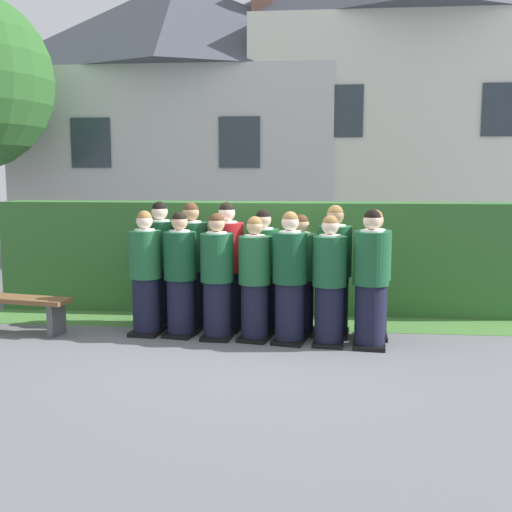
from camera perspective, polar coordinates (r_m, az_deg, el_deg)
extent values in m
plane|color=slate|center=(7.92, -0.17, -7.79)|extent=(60.00, 60.00, 0.00)
cylinder|color=black|center=(8.25, -10.13, -4.58)|extent=(0.36, 0.36, 0.75)
cube|color=black|center=(8.33, -10.07, -6.95)|extent=(0.42, 0.50, 0.05)
cylinder|color=#1E5B33|center=(8.13, -10.25, 0.15)|extent=(0.43, 0.43, 0.62)
cylinder|color=white|center=(8.10, -10.30, 2.37)|extent=(0.26, 0.26, 0.03)
cube|color=#236038|center=(8.30, -9.76, 1.18)|extent=(0.04, 0.02, 0.27)
sphere|color=beige|center=(8.09, -10.32, 3.22)|extent=(0.21, 0.21, 0.21)
sphere|color=olive|center=(8.08, -10.33, 3.49)|extent=(0.20, 0.20, 0.20)
cylinder|color=black|center=(8.11, -6.99, -4.75)|extent=(0.36, 0.36, 0.75)
cube|color=black|center=(8.19, -6.95, -7.14)|extent=(0.46, 0.53, 0.05)
cylinder|color=#144728|center=(7.99, -7.07, 0.04)|extent=(0.42, 0.42, 0.62)
cylinder|color=white|center=(7.95, -7.10, 2.28)|extent=(0.26, 0.26, 0.03)
cube|color=#236038|center=(8.16, -6.50, 1.08)|extent=(0.04, 0.02, 0.27)
sphere|color=tan|center=(7.94, -7.12, 3.15)|extent=(0.21, 0.21, 0.21)
sphere|color=black|center=(7.94, -7.12, 3.41)|extent=(0.19, 0.19, 0.19)
cylinder|color=black|center=(7.93, -3.61, -5.01)|extent=(0.36, 0.36, 0.74)
cube|color=black|center=(8.01, -3.59, -7.43)|extent=(0.40, 0.49, 0.05)
cylinder|color=#19512D|center=(7.81, -3.65, -0.14)|extent=(0.42, 0.42, 0.61)
cylinder|color=white|center=(7.77, -3.67, 2.14)|extent=(0.26, 0.26, 0.03)
cube|color=gold|center=(7.98, -3.34, 0.93)|extent=(0.04, 0.01, 0.27)
sphere|color=tan|center=(7.76, -3.68, 3.02)|extent=(0.21, 0.21, 0.21)
sphere|color=#472D19|center=(7.76, -3.68, 3.29)|extent=(0.19, 0.19, 0.19)
cylinder|color=black|center=(7.84, -0.12, -5.20)|extent=(0.35, 0.35, 0.73)
cube|color=black|center=(7.93, -0.12, -7.59)|extent=(0.45, 0.52, 0.05)
cylinder|color=#1E5B33|center=(7.72, -0.12, -0.39)|extent=(0.41, 0.41, 0.60)
cylinder|color=white|center=(7.68, -0.12, 1.87)|extent=(0.26, 0.26, 0.03)
cube|color=navy|center=(7.89, 0.29, 0.67)|extent=(0.04, 0.02, 0.26)
sphere|color=tan|center=(7.67, -0.12, 2.74)|extent=(0.21, 0.21, 0.21)
sphere|color=olive|center=(7.67, -0.12, 3.01)|extent=(0.19, 0.19, 0.19)
cube|color=white|center=(7.99, 0.44, -0.77)|extent=(0.15, 0.04, 0.20)
cylinder|color=black|center=(7.74, 3.13, -5.27)|extent=(0.36, 0.36, 0.76)
cube|color=black|center=(7.83, 3.11, -7.80)|extent=(0.46, 0.54, 0.05)
cylinder|color=#144728|center=(7.61, 3.17, -0.17)|extent=(0.43, 0.43, 0.63)
cylinder|color=white|center=(7.57, 3.19, 2.22)|extent=(0.27, 0.27, 0.03)
cube|color=navy|center=(7.79, 3.52, 0.94)|extent=(0.04, 0.02, 0.28)
sphere|color=beige|center=(7.56, 3.19, 3.14)|extent=(0.21, 0.21, 0.21)
sphere|color=olive|center=(7.56, 3.20, 3.42)|extent=(0.20, 0.20, 0.20)
cylinder|color=black|center=(7.69, 6.78, -5.47)|extent=(0.35, 0.35, 0.74)
cube|color=black|center=(7.77, 6.74, -7.95)|extent=(0.42, 0.50, 0.05)
cylinder|color=#19512D|center=(7.56, 6.87, -0.48)|extent=(0.42, 0.42, 0.61)
cylinder|color=white|center=(7.52, 6.90, 1.86)|extent=(0.26, 0.26, 0.03)
cube|color=#236038|center=(7.74, 7.00, 0.62)|extent=(0.04, 0.02, 0.27)
sphere|color=beige|center=(7.51, 6.92, 2.77)|extent=(0.21, 0.21, 0.21)
sphere|color=olive|center=(7.51, 6.92, 3.05)|extent=(0.19, 0.19, 0.19)
cube|color=white|center=(7.84, 7.01, -0.87)|extent=(0.15, 0.02, 0.20)
cylinder|color=black|center=(7.66, 10.53, -5.47)|extent=(0.37, 0.37, 0.78)
cube|color=black|center=(7.75, 10.46, -8.09)|extent=(0.44, 0.52, 0.05)
cylinder|color=#19512D|center=(7.53, 10.66, -0.20)|extent=(0.44, 0.44, 0.64)
cylinder|color=white|center=(7.49, 10.72, 2.27)|extent=(0.27, 0.27, 0.03)
cube|color=gold|center=(7.72, 10.71, 0.96)|extent=(0.04, 0.02, 0.28)
sphere|color=beige|center=(7.48, 10.75, 3.22)|extent=(0.22, 0.22, 0.22)
sphere|color=black|center=(7.48, 10.76, 3.52)|extent=(0.20, 0.20, 0.20)
cube|color=white|center=(7.82, 10.68, -0.62)|extent=(0.15, 0.02, 0.20)
cylinder|color=black|center=(8.73, -8.78, -3.73)|extent=(0.38, 0.38, 0.80)
cube|color=black|center=(8.81, -8.73, -6.10)|extent=(0.48, 0.56, 0.05)
cylinder|color=#144728|center=(8.62, -8.88, 1.01)|extent=(0.45, 0.45, 0.66)
cylinder|color=white|center=(8.58, -8.93, 3.23)|extent=(0.28, 0.28, 0.03)
cube|color=#236038|center=(8.80, -8.33, 2.02)|extent=(0.04, 0.02, 0.29)
sphere|color=beige|center=(8.57, -8.95, 4.08)|extent=(0.22, 0.22, 0.22)
sphere|color=black|center=(8.57, -8.95, 4.34)|extent=(0.21, 0.21, 0.21)
cylinder|color=black|center=(8.54, -5.96, -3.94)|extent=(0.38, 0.38, 0.79)
cube|color=black|center=(8.62, -5.92, -6.36)|extent=(0.46, 0.54, 0.05)
cylinder|color=#144728|center=(8.42, -6.03, 0.89)|extent=(0.45, 0.45, 0.66)
cylinder|color=white|center=(8.39, -6.06, 3.15)|extent=(0.28, 0.28, 0.03)
cube|color=gold|center=(8.61, -5.58, 1.92)|extent=(0.04, 0.02, 0.29)
sphere|color=tan|center=(8.38, -6.07, 4.01)|extent=(0.22, 0.22, 0.22)
sphere|color=#472D19|center=(8.38, -6.08, 4.28)|extent=(0.21, 0.21, 0.21)
cylinder|color=black|center=(8.38, -2.68, -4.12)|extent=(0.38, 0.38, 0.80)
cube|color=black|center=(8.47, -2.66, -6.59)|extent=(0.46, 0.54, 0.05)
cylinder|color=#AD191E|center=(8.26, -2.71, 0.83)|extent=(0.45, 0.45, 0.66)
cylinder|color=white|center=(8.23, -2.73, 3.14)|extent=(0.28, 0.28, 0.03)
cube|color=#236038|center=(8.45, -2.34, 1.89)|extent=(0.04, 0.02, 0.29)
sphere|color=beige|center=(8.22, -2.73, 4.03)|extent=(0.23, 0.23, 0.23)
sphere|color=black|center=(8.22, -2.73, 4.30)|extent=(0.21, 0.21, 0.21)
cylinder|color=black|center=(8.30, 0.66, -4.39)|extent=(0.36, 0.36, 0.75)
cube|color=black|center=(8.38, 0.65, -6.74)|extent=(0.42, 0.50, 0.05)
cylinder|color=#19512D|center=(8.18, 0.66, 0.34)|extent=(0.43, 0.43, 0.62)
cylinder|color=white|center=(8.14, 0.67, 2.54)|extent=(0.26, 0.26, 0.03)
cube|color=gold|center=(8.36, 0.89, 1.36)|extent=(0.04, 0.01, 0.27)
sphere|color=beige|center=(8.13, 0.67, 3.40)|extent=(0.21, 0.21, 0.21)
sphere|color=black|center=(8.13, 0.67, 3.66)|extent=(0.20, 0.20, 0.20)
cylinder|color=black|center=(8.17, 4.14, -4.69)|extent=(0.35, 0.35, 0.73)
cube|color=black|center=(8.25, 4.11, -6.99)|extent=(0.40, 0.48, 0.05)
cylinder|color=#1E5B33|center=(8.06, 4.18, -0.07)|extent=(0.41, 0.41, 0.60)
cylinder|color=white|center=(8.02, 4.20, 2.10)|extent=(0.26, 0.26, 0.03)
cube|color=gold|center=(8.23, 4.34, 0.95)|extent=(0.04, 0.02, 0.26)
sphere|color=tan|center=(8.01, 4.21, 2.94)|extent=(0.21, 0.21, 0.21)
sphere|color=#472D19|center=(8.01, 4.21, 3.19)|extent=(0.19, 0.19, 0.19)
cylinder|color=black|center=(8.14, 7.22, -4.57)|extent=(0.38, 0.38, 0.79)
cube|color=black|center=(8.22, 7.18, -7.08)|extent=(0.45, 0.53, 0.05)
cylinder|color=#19512D|center=(8.01, 7.31, 0.46)|extent=(0.45, 0.45, 0.65)
cylinder|color=white|center=(7.98, 7.35, 2.81)|extent=(0.28, 0.28, 0.03)
cube|color=navy|center=(8.21, 7.44, 1.54)|extent=(0.04, 0.02, 0.29)
sphere|color=tan|center=(7.97, 7.37, 3.71)|extent=(0.22, 0.22, 0.22)
sphere|color=olive|center=(7.97, 7.37, 3.99)|extent=(0.20, 0.20, 0.20)
cube|color=white|center=(8.31, 7.45, 0.03)|extent=(0.15, 0.02, 0.20)
cylinder|color=black|center=(8.08, 10.78, -4.82)|extent=(0.37, 0.37, 0.76)
cube|color=black|center=(8.17, 10.72, -7.27)|extent=(0.41, 0.50, 0.05)
cylinder|color=#1E5B33|center=(7.96, 10.91, 0.08)|extent=(0.43, 0.43, 0.63)
cylinder|color=white|center=(7.92, 10.97, 2.38)|extent=(0.27, 0.27, 0.03)
cube|color=#236038|center=(8.15, 10.89, 1.15)|extent=(0.04, 0.01, 0.28)
sphere|color=tan|center=(7.91, 10.99, 3.27)|extent=(0.22, 0.22, 0.22)
sphere|color=olive|center=(7.91, 11.00, 3.54)|extent=(0.20, 0.20, 0.20)
cube|color=#33662D|center=(9.45, 0.86, -0.04)|extent=(8.15, 0.70, 1.68)
cube|color=silver|center=(15.59, 13.91, 9.90)|extent=(7.46, 3.70, 5.52)
cube|color=#2D3842|center=(13.62, 7.99, 13.18)|extent=(0.90, 0.04, 1.10)
cube|color=#2D3842|center=(14.16, 22.03, 12.49)|extent=(0.90, 0.04, 1.10)
cube|color=silver|center=(15.45, -7.02, 8.14)|extent=(7.41, 3.22, 4.48)
pyramid|color=#424751|center=(15.83, -7.23, 20.35)|extent=(7.86, 3.41, 2.22)
cube|color=brown|center=(15.56, 0.63, 21.05)|extent=(0.50, 0.50, 2.00)
cube|color=#2D3842|center=(14.37, -15.09, 10.11)|extent=(0.90, 0.04, 1.10)
cube|color=#2D3842|center=(13.58, -1.56, 10.52)|extent=(0.90, 0.04, 1.10)
cube|color=brown|center=(8.77, -21.09, -3.76)|extent=(1.44, 0.61, 0.06)
cube|color=#4C4C51|center=(8.50, -18.04, -5.63)|extent=(0.14, 0.33, 0.42)
cube|color=#477A38|center=(8.83, 0.43, -6.13)|extent=(8.15, 0.90, 0.01)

